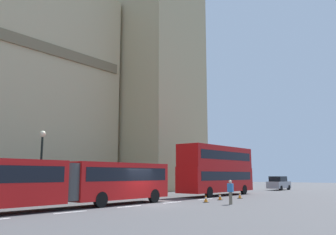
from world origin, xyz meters
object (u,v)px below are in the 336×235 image
object	(u,v)px
articulated_bus	(63,180)
pedestrian_near_cones	(230,191)
traffic_cone_west	(206,199)
street_lamp	(41,161)
traffic_cone_middle	(220,197)
double_decker_bus	(217,168)
sedan_lead	(279,183)
traffic_cone_east	(240,195)

from	to	relation	value
articulated_bus	pedestrian_near_cones	size ratio (longest dim) A/B	10.41
traffic_cone_west	street_lamp	xyz separation A→B (m)	(-8.78, 8.47, 2.77)
street_lamp	traffic_cone_middle	bearing A→B (deg)	-34.49
double_decker_bus	pedestrian_near_cones	xyz separation A→B (m)	(-8.87, -6.36, -1.80)
articulated_bus	street_lamp	distance (m)	4.86
traffic_cone_west	traffic_cone_middle	distance (m)	2.90
sedan_lead	pedestrian_near_cones	bearing A→B (deg)	-165.44
sedan_lead	traffic_cone_east	xyz separation A→B (m)	(-19.36, -4.14, -0.63)
articulated_bus	double_decker_bus	bearing A→B (deg)	0.01
articulated_bus	street_lamp	size ratio (longest dim) A/B	3.34
double_decker_bus	traffic_cone_east	distance (m)	5.35
traffic_cone_east	street_lamp	world-z (taller)	street_lamp
double_decker_bus	street_lamp	xyz separation A→B (m)	(-17.15, 4.50, 0.35)
traffic_cone_middle	street_lamp	xyz separation A→B (m)	(-11.65, 8.00, 2.77)
traffic_cone_middle	pedestrian_near_cones	world-z (taller)	pedestrian_near_cones
traffic_cone_west	traffic_cone_east	size ratio (longest dim) A/B	1.00
street_lamp	traffic_cone_west	bearing A→B (deg)	-43.96
street_lamp	pedestrian_near_cones	world-z (taller)	street_lamp
articulated_bus	traffic_cone_west	distance (m)	10.89
traffic_cone_west	pedestrian_near_cones	bearing A→B (deg)	-101.78
double_decker_bus	street_lamp	bearing A→B (deg)	165.29
double_decker_bus	street_lamp	size ratio (longest dim) A/B	2.05
double_decker_bus	street_lamp	world-z (taller)	street_lamp
pedestrian_near_cones	street_lamp	bearing A→B (deg)	127.34
double_decker_bus	sedan_lead	size ratio (longest dim) A/B	2.45
traffic_cone_west	sedan_lead	bearing A→B (deg)	9.60
double_decker_bus	articulated_bus	bearing A→B (deg)	-179.99
articulated_bus	traffic_cone_east	world-z (taller)	articulated_bus
sedan_lead	articulated_bus	bearing A→B (deg)	-179.58
double_decker_bus	traffic_cone_middle	world-z (taller)	double_decker_bus
sedan_lead	traffic_cone_middle	xyz separation A→B (m)	(-22.10, -3.76, -0.63)
articulated_bus	pedestrian_near_cones	world-z (taller)	articulated_bus
double_decker_bus	sedan_lead	bearing A→B (deg)	0.89
traffic_cone_east	pedestrian_near_cones	xyz separation A→B (m)	(-6.11, -2.47, 0.63)
sedan_lead	traffic_cone_middle	distance (m)	22.42
double_decker_bus	traffic_cone_west	size ratio (longest dim) A/B	18.61
sedan_lead	pedestrian_near_cones	size ratio (longest dim) A/B	2.60
articulated_bus	traffic_cone_east	distance (m)	16.18
traffic_cone_west	traffic_cone_east	xyz separation A→B (m)	(5.61, 0.08, 0.00)
traffic_cone_east	double_decker_bus	bearing A→B (deg)	54.61
traffic_cone_middle	pedestrian_near_cones	size ratio (longest dim) A/B	0.34
articulated_bus	sedan_lead	xyz separation A→B (m)	(35.00, 0.26, -0.83)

